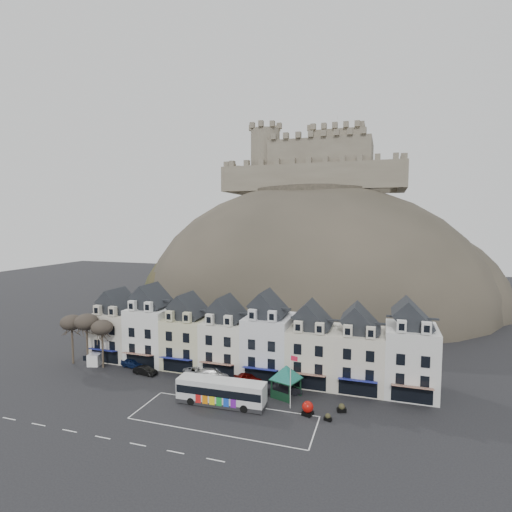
{
  "coord_description": "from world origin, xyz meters",
  "views": [
    {
      "loc": [
        19.92,
        -41.62,
        23.8
      ],
      "look_at": [
        -1.3,
        24.0,
        17.61
      ],
      "focal_mm": 28.0,
      "sensor_mm": 36.0,
      "label": 1
    }
  ],
  "objects_px": {
    "red_buoy": "(308,408)",
    "car_black": "(145,371)",
    "car_charcoal": "(284,388)",
    "flagpole": "(291,377)",
    "bus": "(221,391)",
    "car_white": "(214,373)",
    "car_maroon": "(249,378)",
    "bus_shelter": "(286,372)",
    "car_navy": "(133,363)",
    "white_van": "(98,357)",
    "car_silver": "(198,372)"
  },
  "relations": [
    {
      "from": "red_buoy",
      "to": "car_black",
      "type": "relative_size",
      "value": 0.45
    },
    {
      "from": "car_charcoal",
      "to": "flagpole",
      "type": "bearing_deg",
      "value": -176.58
    },
    {
      "from": "bus",
      "to": "car_white",
      "type": "relative_size",
      "value": 2.18
    },
    {
      "from": "bus",
      "to": "flagpole",
      "type": "xyz_separation_m",
      "value": [
        8.8,
        1.75,
        2.25
      ]
    },
    {
      "from": "flagpole",
      "to": "car_maroon",
      "type": "bearing_deg",
      "value": 142.09
    },
    {
      "from": "bus",
      "to": "bus_shelter",
      "type": "xyz_separation_m",
      "value": [
        7.44,
        4.81,
        1.59
      ]
    },
    {
      "from": "bus",
      "to": "car_navy",
      "type": "relative_size",
      "value": 2.71
    },
    {
      "from": "red_buoy",
      "to": "car_navy",
      "type": "xyz_separation_m",
      "value": [
        -29.89,
        7.01,
        -0.15
      ]
    },
    {
      "from": "red_buoy",
      "to": "car_white",
      "type": "height_order",
      "value": "red_buoy"
    },
    {
      "from": "bus",
      "to": "car_black",
      "type": "height_order",
      "value": "bus"
    },
    {
      "from": "car_navy",
      "to": "car_black",
      "type": "distance_m",
      "value": 4.11
    },
    {
      "from": "car_maroon",
      "to": "car_charcoal",
      "type": "bearing_deg",
      "value": -132.88
    },
    {
      "from": "red_buoy",
      "to": "flagpole",
      "type": "bearing_deg",
      "value": 155.68
    },
    {
      "from": "bus_shelter",
      "to": "car_navy",
      "type": "xyz_separation_m",
      "value": [
        -26.18,
        2.89,
        -2.67
      ]
    },
    {
      "from": "red_buoy",
      "to": "flagpole",
      "type": "height_order",
      "value": "flagpole"
    },
    {
      "from": "red_buoy",
      "to": "car_black",
      "type": "height_order",
      "value": "red_buoy"
    },
    {
      "from": "car_black",
      "to": "car_charcoal",
      "type": "distance_m",
      "value": 22.15
    },
    {
      "from": "bus_shelter",
      "to": "car_white",
      "type": "relative_size",
      "value": 1.22
    },
    {
      "from": "flagpole",
      "to": "car_charcoal",
      "type": "bearing_deg",
      "value": 115.08
    },
    {
      "from": "bus",
      "to": "flagpole",
      "type": "bearing_deg",
      "value": 9.79
    },
    {
      "from": "car_black",
      "to": "car_maroon",
      "type": "bearing_deg",
      "value": -76.43
    },
    {
      "from": "bus_shelter",
      "to": "car_black",
      "type": "height_order",
      "value": "bus_shelter"
    },
    {
      "from": "bus",
      "to": "white_van",
      "type": "xyz_separation_m",
      "value": [
        -25.58,
        7.7,
        -0.86
      ]
    },
    {
      "from": "flagpole",
      "to": "car_silver",
      "type": "height_order",
      "value": "flagpole"
    },
    {
      "from": "white_van",
      "to": "car_navy",
      "type": "distance_m",
      "value": 6.85
    },
    {
      "from": "bus",
      "to": "flagpole",
      "type": "height_order",
      "value": "flagpole"
    },
    {
      "from": "car_navy",
      "to": "car_silver",
      "type": "distance_m",
      "value": 11.69
    },
    {
      "from": "car_black",
      "to": "bus",
      "type": "bearing_deg",
      "value": -104.05
    },
    {
      "from": "bus_shelter",
      "to": "white_van",
      "type": "xyz_separation_m",
      "value": [
        -33.02,
        2.89,
        -2.44
      ]
    },
    {
      "from": "car_maroon",
      "to": "car_navy",
      "type": "bearing_deg",
      "value": 67.01
    },
    {
      "from": "bus_shelter",
      "to": "car_navy",
      "type": "relative_size",
      "value": 1.51
    },
    {
      "from": "bus",
      "to": "car_navy",
      "type": "height_order",
      "value": "bus"
    },
    {
      "from": "bus_shelter",
      "to": "car_navy",
      "type": "distance_m",
      "value": 26.47
    },
    {
      "from": "car_maroon",
      "to": "bus",
      "type": "bearing_deg",
      "value": 148.4
    },
    {
      "from": "bus_shelter",
      "to": "red_buoy",
      "type": "relative_size",
      "value": 3.77
    },
    {
      "from": "car_silver",
      "to": "car_maroon",
      "type": "height_order",
      "value": "car_maroon"
    },
    {
      "from": "bus_shelter",
      "to": "flagpole",
      "type": "bearing_deg",
      "value": -47.38
    },
    {
      "from": "car_white",
      "to": "flagpole",
      "type": "bearing_deg",
      "value": -129.97
    },
    {
      "from": "car_black",
      "to": "bus_shelter",
      "type": "bearing_deg",
      "value": -85.67
    },
    {
      "from": "white_van",
      "to": "car_charcoal",
      "type": "height_order",
      "value": "white_van"
    },
    {
      "from": "flagpole",
      "to": "car_black",
      "type": "bearing_deg",
      "value": 170.61
    },
    {
      "from": "flagpole",
      "to": "car_black",
      "type": "relative_size",
      "value": 1.84
    },
    {
      "from": "flagpole",
      "to": "car_maroon",
      "type": "xyz_separation_m",
      "value": [
        -7.64,
        5.95,
        -3.29
      ]
    },
    {
      "from": "bus_shelter",
      "to": "car_black",
      "type": "distance_m",
      "value": 22.77
    },
    {
      "from": "bus",
      "to": "car_black",
      "type": "bearing_deg",
      "value": 157.87
    },
    {
      "from": "bus_shelter",
      "to": "red_buoy",
      "type": "distance_m",
      "value": 6.09
    },
    {
      "from": "bus_shelter",
      "to": "car_white",
      "type": "height_order",
      "value": "bus_shelter"
    },
    {
      "from": "red_buoy",
      "to": "car_charcoal",
      "type": "relative_size",
      "value": 0.36
    },
    {
      "from": "car_white",
      "to": "car_maroon",
      "type": "relative_size",
      "value": 1.18
    },
    {
      "from": "bus_shelter",
      "to": "car_maroon",
      "type": "relative_size",
      "value": 1.44
    }
  ]
}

